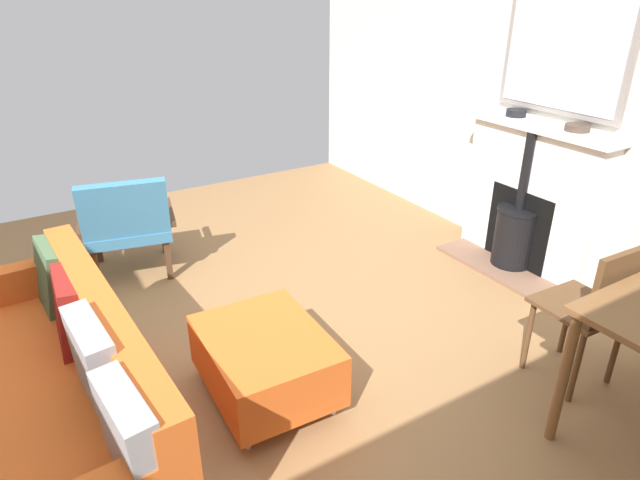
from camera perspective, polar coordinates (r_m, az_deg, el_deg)
ground_plane at (r=3.46m, az=-10.08°, el=-11.29°), size 5.30×5.78×0.01m
wall_left at (r=4.49m, az=22.61°, el=14.93°), size 0.12×5.78×2.74m
fireplace at (r=4.45m, az=20.93°, el=3.45°), size 0.52×1.20×1.13m
mirror_over_mantel at (r=4.28m, az=24.35°, el=17.99°), size 0.04×0.99×0.91m
mantel_bowl_near at (r=4.43m, az=19.84°, el=12.45°), size 0.15×0.15×0.05m
mantel_bowl_far at (r=4.14m, az=25.33°, el=10.62°), size 0.16×0.16×0.05m
sofa at (r=2.81m, az=-27.02°, el=-14.85°), size 0.99×1.89×0.83m
ottoman at (r=2.96m, az=-5.74°, el=-12.30°), size 0.63×0.78×0.39m
armchair_accent at (r=4.25m, az=-19.56°, el=1.77°), size 0.78×0.71×0.81m
dining_chair_near_fireplace at (r=3.21m, az=26.84°, el=-6.02°), size 0.42×0.42×0.86m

